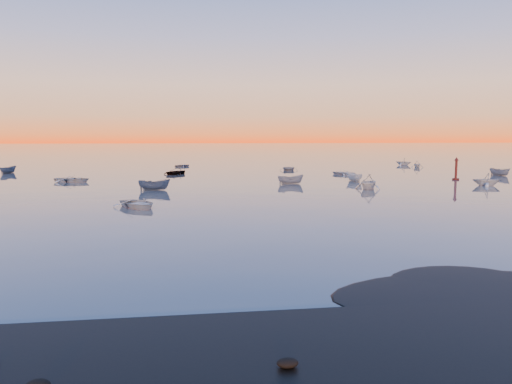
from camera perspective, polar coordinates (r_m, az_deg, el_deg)
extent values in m
plane|color=#675F55|center=(120.21, -4.33, 3.48)|extent=(600.00, 600.00, 0.00)
imported|color=silver|center=(44.39, -13.34, -1.75)|extent=(4.79, 4.04, 1.13)
imported|color=#344863|center=(58.29, -11.54, 0.22)|extent=(1.64, 3.68, 1.26)
cylinder|color=#4A130F|center=(75.95, 21.85, 1.34)|extent=(0.94, 0.94, 0.31)
cylinder|color=#4A130F|center=(75.85, 21.89, 2.32)|extent=(0.33, 0.33, 2.70)
cone|color=#4A130F|center=(75.77, 21.95, 3.54)|extent=(0.62, 0.62, 0.52)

